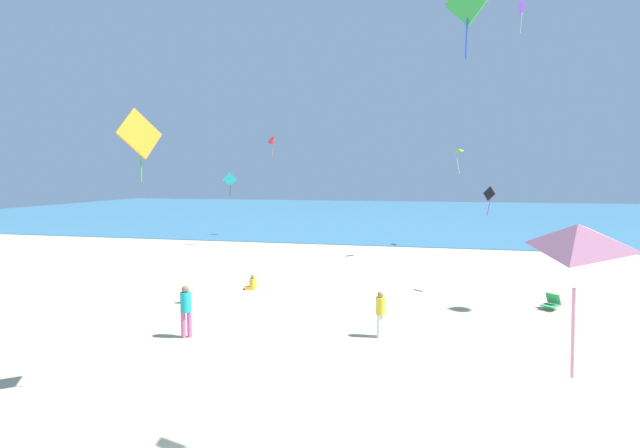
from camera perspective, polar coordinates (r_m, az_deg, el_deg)
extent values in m
plane|color=#C6B58C|center=(17.35, 1.66, -11.02)|extent=(120.00, 120.00, 0.00)
cube|color=teal|center=(63.30, 9.39, 1.33)|extent=(120.00, 60.00, 0.05)
cube|color=#2D9956|center=(19.72, 26.70, -9.07)|extent=(0.72, 0.71, 0.03)
cube|color=#2D9956|center=(19.90, 27.07, -8.30)|extent=(0.56, 0.53, 0.45)
cylinder|color=#B7B7BC|center=(19.50, 27.19, -9.51)|extent=(0.02, 0.02, 0.17)
cylinder|color=#B7B7BC|center=(19.71, 25.81, -9.28)|extent=(0.02, 0.02, 0.17)
cylinder|color=#D8599E|center=(15.35, -15.96, -11.92)|extent=(0.14, 0.14, 0.83)
cylinder|color=#D8599E|center=(15.35, -16.67, -11.95)|extent=(0.14, 0.14, 0.83)
cylinder|color=#19ADB2|center=(15.14, -16.39, -9.33)|extent=(0.45, 0.45, 0.62)
sphere|color=#846047|center=(15.04, -16.44, -7.81)|extent=(0.23, 0.23, 0.23)
cylinder|color=white|center=(14.87, 7.33, -12.52)|extent=(0.13, 0.13, 0.73)
cylinder|color=white|center=(15.00, 7.70, -12.36)|extent=(0.13, 0.13, 0.73)
cylinder|color=yellow|center=(14.74, 7.55, -10.08)|extent=(0.40, 0.40, 0.55)
sphere|color=#A87A5B|center=(14.65, 7.57, -8.71)|extent=(0.20, 0.20, 0.20)
cylinder|color=yellow|center=(20.98, -8.35, -7.39)|extent=(0.43, 0.43, 0.48)
sphere|color=#A87A5B|center=(20.90, -8.37, -6.52)|extent=(0.19, 0.19, 0.19)
cube|color=orange|center=(20.99, -8.87, -7.88)|extent=(0.43, 0.39, 0.14)
pyramid|color=pink|center=(4.66, 29.39, -1.49)|extent=(0.87, 0.81, 0.43)
cylinder|color=pink|center=(4.89, 28.99, -11.87)|extent=(0.10, 0.14, 0.88)
cube|color=orange|center=(10.90, -21.56, 10.43)|extent=(0.43, 1.10, 1.13)
cylinder|color=green|center=(10.86, -21.41, 6.61)|extent=(0.04, 0.03, 0.64)
cube|color=#1EADAD|center=(33.86, -11.17, 5.46)|extent=(0.89, 0.60, 1.04)
cylinder|color=black|center=(33.88, -11.14, 4.08)|extent=(0.14, 0.17, 0.89)
cone|color=red|center=(38.62, -5.92, 10.48)|extent=(1.05, 0.91, 0.91)
cylinder|color=orange|center=(38.56, -5.90, 9.20)|extent=(0.20, 0.12, 1.14)
cube|color=black|center=(20.84, 20.35, 3.58)|extent=(0.45, 0.49, 0.62)
cylinder|color=purple|center=(20.87, 20.29, 1.97)|extent=(0.16, 0.11, 0.72)
cube|color=purple|center=(31.37, 23.85, 23.52)|extent=(0.43, 0.81, 0.88)
cylinder|color=white|center=(31.11, 23.78, 21.96)|extent=(0.10, 0.06, 1.15)
cube|color=green|center=(8.21, 17.95, 25.04)|extent=(0.68, 0.46, 0.79)
cylinder|color=blue|center=(8.04, 17.80, 21.09)|extent=(0.05, 0.05, 0.62)
pyramid|color=#99DB33|center=(34.21, 16.82, 8.76)|extent=(0.80, 0.91, 0.44)
cylinder|color=white|center=(34.19, 16.84, 6.97)|extent=(0.22, 0.10, 1.11)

